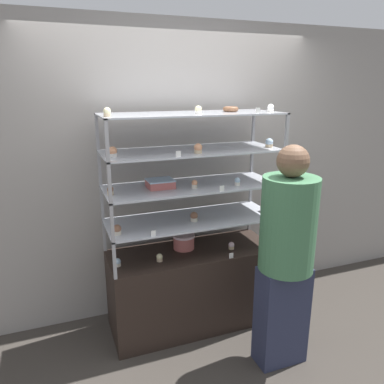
# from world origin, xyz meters

# --- Properties ---
(ground_plane) EXTENTS (20.00, 20.00, 0.00)m
(ground_plane) POSITION_xyz_m (0.00, 0.00, 0.00)
(ground_plane) COLOR #38332D
(back_wall) EXTENTS (8.00, 0.05, 2.60)m
(back_wall) POSITION_xyz_m (0.00, 0.42, 1.30)
(back_wall) COLOR gray
(back_wall) RESTS_ON ground_plane
(display_base) EXTENTS (1.41, 0.54, 0.70)m
(display_base) POSITION_xyz_m (0.00, 0.00, 0.35)
(display_base) COLOR black
(display_base) RESTS_ON ground_plane
(display_riser_lower) EXTENTS (1.41, 0.54, 0.29)m
(display_riser_lower) POSITION_xyz_m (0.00, 0.00, 0.97)
(display_riser_lower) COLOR #99999E
(display_riser_lower) RESTS_ON display_base
(display_riser_middle) EXTENTS (1.41, 0.54, 0.29)m
(display_riser_middle) POSITION_xyz_m (0.00, 0.00, 1.26)
(display_riser_middle) COLOR #99999E
(display_riser_middle) RESTS_ON display_riser_lower
(display_riser_upper) EXTENTS (1.41, 0.54, 0.29)m
(display_riser_upper) POSITION_xyz_m (0.00, 0.00, 1.55)
(display_riser_upper) COLOR #99999E
(display_riser_upper) RESTS_ON display_riser_middle
(display_riser_top) EXTENTS (1.41, 0.54, 0.29)m
(display_riser_top) POSITION_xyz_m (0.00, 0.00, 1.84)
(display_riser_top) COLOR #99999E
(display_riser_top) RESTS_ON display_riser_upper
(layer_cake_centerpiece) EXTENTS (0.19, 0.19, 0.13)m
(layer_cake_centerpiece) POSITION_xyz_m (-0.05, 0.06, 0.77)
(layer_cake_centerpiece) COLOR #C66660
(layer_cake_centerpiece) RESTS_ON display_base
(sheet_cake_frosted) EXTENTS (0.21, 0.18, 0.07)m
(sheet_cake_frosted) POSITION_xyz_m (-0.26, 0.02, 1.31)
(sheet_cake_frosted) COLOR #C66660
(sheet_cake_frosted) RESTS_ON display_riser_middle
(cupcake_0) EXTENTS (0.05, 0.05, 0.06)m
(cupcake_0) POSITION_xyz_m (-0.64, -0.06, 0.73)
(cupcake_0) COLOR beige
(cupcake_0) RESTS_ON display_base
(cupcake_1) EXTENTS (0.05, 0.05, 0.06)m
(cupcake_1) POSITION_xyz_m (-0.31, -0.10, 0.73)
(cupcake_1) COLOR #CCB28C
(cupcake_1) RESTS_ON display_base
(cupcake_2) EXTENTS (0.05, 0.05, 0.06)m
(cupcake_2) POSITION_xyz_m (0.33, -0.09, 0.73)
(cupcake_2) COLOR #CCB28C
(cupcake_2) RESTS_ON display_base
(cupcake_3) EXTENTS (0.05, 0.05, 0.06)m
(cupcake_3) POSITION_xyz_m (0.65, -0.14, 0.73)
(cupcake_3) COLOR white
(cupcake_3) RESTS_ON display_base
(price_tag_0) EXTENTS (0.04, 0.00, 0.04)m
(price_tag_0) POSITION_xyz_m (0.25, -0.25, 0.72)
(price_tag_0) COLOR white
(price_tag_0) RESTS_ON display_base
(cupcake_4) EXTENTS (0.06, 0.06, 0.08)m
(cupcake_4) POSITION_xyz_m (-0.64, -0.13, 1.03)
(cupcake_4) COLOR beige
(cupcake_4) RESTS_ON display_riser_lower
(cupcake_5) EXTENTS (0.06, 0.06, 0.08)m
(cupcake_5) POSITION_xyz_m (-0.01, -0.06, 1.03)
(cupcake_5) COLOR beige
(cupcake_5) RESTS_ON display_riser_lower
(cupcake_6) EXTENTS (0.06, 0.06, 0.08)m
(cupcake_6) POSITION_xyz_m (0.66, -0.05, 1.03)
(cupcake_6) COLOR white
(cupcake_6) RESTS_ON display_riser_lower
(price_tag_1) EXTENTS (0.04, 0.00, 0.04)m
(price_tag_1) POSITION_xyz_m (-0.40, -0.25, 1.01)
(price_tag_1) COLOR white
(price_tag_1) RESTS_ON display_riser_lower
(cupcake_7) EXTENTS (0.05, 0.05, 0.07)m
(cupcake_7) POSITION_xyz_m (-0.66, -0.05, 1.31)
(cupcake_7) COLOR #CCB28C
(cupcake_7) RESTS_ON display_riser_middle
(cupcake_8) EXTENTS (0.05, 0.05, 0.07)m
(cupcake_8) POSITION_xyz_m (-0.01, -0.09, 1.31)
(cupcake_8) COLOR beige
(cupcake_8) RESTS_ON display_riser_middle
(cupcake_9) EXTENTS (0.05, 0.05, 0.07)m
(cupcake_9) POSITION_xyz_m (0.34, -0.14, 1.31)
(cupcake_9) COLOR white
(cupcake_9) RESTS_ON display_riser_middle
(cupcake_10) EXTENTS (0.05, 0.05, 0.07)m
(cupcake_10) POSITION_xyz_m (0.64, -0.08, 1.31)
(cupcake_10) COLOR #CCB28C
(cupcake_10) RESTS_ON display_riser_middle
(price_tag_2) EXTENTS (0.04, 0.00, 0.04)m
(price_tag_2) POSITION_xyz_m (0.15, -0.25, 1.30)
(price_tag_2) COLOR white
(price_tag_2) RESTS_ON display_riser_middle
(cupcake_11) EXTENTS (0.06, 0.06, 0.07)m
(cupcake_11) POSITION_xyz_m (-0.63, -0.07, 1.60)
(cupcake_11) COLOR white
(cupcake_11) RESTS_ON display_riser_upper
(cupcake_12) EXTENTS (0.06, 0.06, 0.07)m
(cupcake_12) POSITION_xyz_m (-0.01, -0.15, 1.60)
(cupcake_12) COLOR #CCB28C
(cupcake_12) RESTS_ON display_riser_upper
(cupcake_13) EXTENTS (0.06, 0.06, 0.07)m
(cupcake_13) POSITION_xyz_m (0.64, -0.09, 1.60)
(cupcake_13) COLOR #CCB28C
(cupcake_13) RESTS_ON display_riser_upper
(price_tag_3) EXTENTS (0.04, 0.00, 0.04)m
(price_tag_3) POSITION_xyz_m (-0.20, -0.25, 1.59)
(price_tag_3) COLOR white
(price_tag_3) RESTS_ON display_riser_upper
(cupcake_14) EXTENTS (0.05, 0.05, 0.06)m
(cupcake_14) POSITION_xyz_m (-0.66, -0.14, 1.88)
(cupcake_14) COLOR #CCB28C
(cupcake_14) RESTS_ON display_riser_top
(cupcake_15) EXTENTS (0.05, 0.05, 0.06)m
(cupcake_15) POSITION_xyz_m (-0.01, -0.14, 1.88)
(cupcake_15) COLOR white
(cupcake_15) RESTS_ON display_riser_top
(cupcake_16) EXTENTS (0.05, 0.05, 0.06)m
(cupcake_16) POSITION_xyz_m (0.64, -0.10, 1.88)
(cupcake_16) COLOR white
(cupcake_16) RESTS_ON display_riser_top
(price_tag_4) EXTENTS (0.04, 0.00, 0.04)m
(price_tag_4) POSITION_xyz_m (0.43, -0.25, 1.87)
(price_tag_4) COLOR white
(price_tag_4) RESTS_ON display_riser_top
(donut_glazed) EXTENTS (0.13, 0.13, 0.04)m
(donut_glazed) POSITION_xyz_m (0.34, 0.03, 1.87)
(donut_glazed) COLOR brown
(donut_glazed) RESTS_ON display_riser_top
(customer_figure) EXTENTS (0.39, 0.39, 1.68)m
(customer_figure) POSITION_xyz_m (0.46, -0.69, 0.90)
(customer_figure) COLOR #282D47
(customer_figure) RESTS_ON ground_plane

